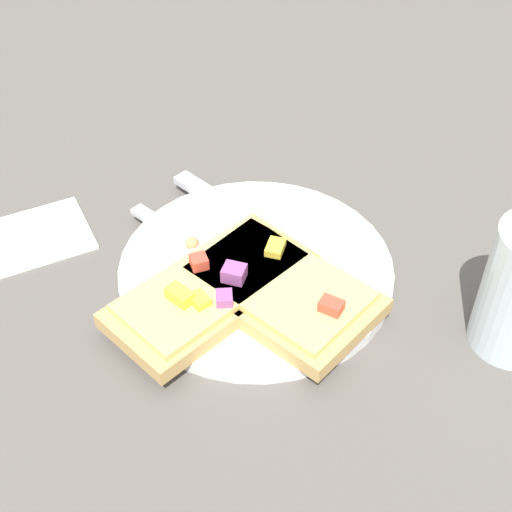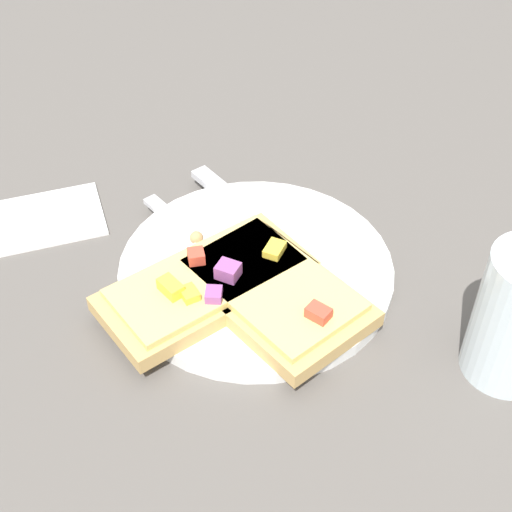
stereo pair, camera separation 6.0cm
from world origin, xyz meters
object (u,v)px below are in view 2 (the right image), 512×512
(pizza_slice_corner, at_px, (206,283))
(napkin, at_px, (30,221))
(pizza_slice_main, at_px, (276,289))
(plate, at_px, (256,270))
(fork, at_px, (222,260))
(knife, at_px, (248,215))

(pizza_slice_corner, xyz_separation_m, napkin, (0.13, -0.15, -0.02))
(pizza_slice_main, height_order, napkin, pizza_slice_main)
(plate, height_order, pizza_slice_main, pizza_slice_main)
(plate, distance_m, pizza_slice_main, 0.05)
(fork, distance_m, pizza_slice_main, 0.06)
(fork, xyz_separation_m, pizza_slice_corner, (0.02, 0.03, 0.01))
(fork, height_order, pizza_slice_main, pizza_slice_main)
(plate, height_order, napkin, plate)
(plate, xyz_separation_m, knife, (-0.01, -0.06, 0.01))
(plate, relative_size, pizza_slice_main, 1.31)
(fork, relative_size, napkin, 1.43)
(pizza_slice_main, bearing_deg, napkin, 24.10)
(plate, relative_size, fork, 1.23)
(plate, xyz_separation_m, napkin, (0.18, -0.13, -0.00))
(knife, xyz_separation_m, pizza_slice_main, (0.01, 0.10, 0.01))
(knife, bearing_deg, pizza_slice_main, -25.17)
(plate, height_order, fork, fork)
(pizza_slice_corner, bearing_deg, napkin, 112.03)
(napkin, bearing_deg, plate, 143.46)
(fork, xyz_separation_m, pizza_slice_main, (-0.03, 0.05, 0.01))
(knife, distance_m, napkin, 0.20)
(fork, height_order, pizza_slice_corner, pizza_slice_corner)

